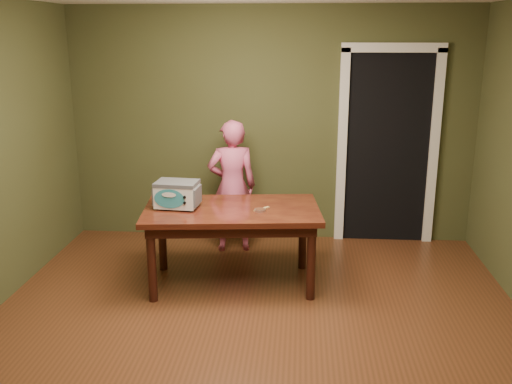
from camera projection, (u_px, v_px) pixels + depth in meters
floor at (251, 349)px, 4.30m from camera, size 5.00×5.00×0.00m
room_shell at (250, 124)px, 3.84m from camera, size 4.52×5.02×2.61m
doorway at (384, 144)px, 6.59m from camera, size 1.10×0.66×2.25m
dining_table at (232, 218)px, 5.26m from camera, size 1.69×1.07×0.75m
toy_oven at (177, 194)px, 5.20m from camera, size 0.42×0.30×0.25m
baking_pan at (260, 210)px, 5.13m from camera, size 0.10×0.10×0.02m
spatula at (262, 209)px, 5.19m from camera, size 0.14×0.15×0.01m
child at (232, 186)px, 6.09m from camera, size 0.58×0.44×1.43m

